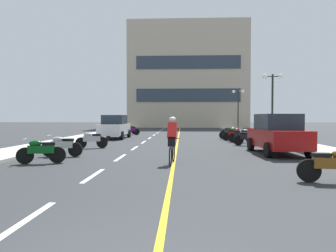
{
  "coord_description": "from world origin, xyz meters",
  "views": [
    {
      "loc": [
        0.55,
        -3.02,
        1.7
      ],
      "look_at": [
        -0.35,
        17.55,
        1.09
      ],
      "focal_mm": 34.07,
      "sensor_mm": 36.0,
      "label": 1
    }
  ],
  "objects": [
    {
      "name": "street_lamp_mid",
      "position": [
        7.04,
        20.17,
        3.56
      ],
      "size": [
        1.46,
        0.36,
        4.64
      ],
      "color": "black",
      "rests_on": "curb_right"
    },
    {
      "name": "cyclist_rider",
      "position": [
        0.2,
        8.37,
        0.89
      ],
      "size": [
        0.42,
        1.77,
        1.71
      ],
      "color": "black",
      "rests_on": "ground"
    },
    {
      "name": "ground_plane",
      "position": [
        0.0,
        21.0,
        0.0
      ],
      "size": [
        140.0,
        140.0,
        0.0
      ],
      "primitive_type": "plane",
      "color": "#2D3033"
    },
    {
      "name": "lane_dash_5",
      "position": [
        -2.0,
        22.0,
        0.0
      ],
      "size": [
        0.14,
        2.2,
        0.01
      ],
      "primitive_type": "cube",
      "color": "silver",
      "rests_on": "ground"
    },
    {
      "name": "lane_dash_10",
      "position": [
        -2.0,
        42.0,
        0.0
      ],
      "size": [
        0.14,
        2.2,
        0.01
      ],
      "primitive_type": "cube",
      "color": "silver",
      "rests_on": "ground"
    },
    {
      "name": "motorcycle_7",
      "position": [
        4.24,
        19.7,
        0.47
      ],
      "size": [
        1.7,
        0.6,
        0.92
      ],
      "color": "black",
      "rests_on": "ground"
    },
    {
      "name": "motorcycle_5",
      "position": [
        4.42,
        15.8,
        0.47
      ],
      "size": [
        1.7,
        0.6,
        0.92
      ],
      "color": "black",
      "rests_on": "ground"
    },
    {
      "name": "parked_car_near",
      "position": [
        4.89,
        11.66,
        0.92
      ],
      "size": [
        2.06,
        4.27,
        1.82
      ],
      "color": "black",
      "rests_on": "ground"
    },
    {
      "name": "lane_dash_0",
      "position": [
        -2.0,
        2.0,
        0.0
      ],
      "size": [
        0.14,
        2.2,
        0.01
      ],
      "primitive_type": "cube",
      "color": "silver",
      "rests_on": "ground"
    },
    {
      "name": "lane_dash_11",
      "position": [
        -2.0,
        46.0,
        0.0
      ],
      "size": [
        0.14,
        2.2,
        0.01
      ],
      "primitive_type": "cube",
      "color": "silver",
      "rests_on": "ground"
    },
    {
      "name": "office_building",
      "position": [
        1.47,
        49.17,
        8.2
      ],
      "size": [
        18.59,
        8.46,
        16.41
      ],
      "color": "#BCAD93",
      "rests_on": "ground"
    },
    {
      "name": "lane_dash_2",
      "position": [
        -2.0,
        10.0,
        0.0
      ],
      "size": [
        0.14,
        2.2,
        0.01
      ],
      "primitive_type": "cube",
      "color": "silver",
      "rests_on": "ground"
    },
    {
      "name": "lane_dash_9",
      "position": [
        -2.0,
        38.0,
        0.0
      ],
      "size": [
        0.14,
        2.2,
        0.01
      ],
      "primitive_type": "cube",
      "color": "silver",
      "rests_on": "ground"
    },
    {
      "name": "motorcycle_10",
      "position": [
        -4.19,
        25.98,
        0.47
      ],
      "size": [
        1.68,
        0.67,
        0.92
      ],
      "color": "black",
      "rests_on": "ground"
    },
    {
      "name": "motorcycle_8",
      "position": [
        4.21,
        21.26,
        0.47
      ],
      "size": [
        1.69,
        0.62,
        0.92
      ],
      "color": "black",
      "rests_on": "ground"
    },
    {
      "name": "parked_car_mid",
      "position": [
        -4.65,
        21.37,
        0.92
      ],
      "size": [
        1.99,
        4.23,
        1.82
      ],
      "color": "black",
      "rests_on": "ground"
    },
    {
      "name": "motorcycle_6",
      "position": [
        4.43,
        17.95,
        0.47
      ],
      "size": [
        1.69,
        0.62,
        0.92
      ],
      "color": "black",
      "rests_on": "ground"
    },
    {
      "name": "motorcycle_4",
      "position": [
        -4.29,
        13.75,
        0.47
      ],
      "size": [
        1.63,
        0.81,
        0.92
      ],
      "color": "black",
      "rests_on": "ground"
    },
    {
      "name": "lane_dash_1",
      "position": [
        -2.0,
        6.0,
        0.0
      ],
      "size": [
        0.14,
        2.2,
        0.01
      ],
      "primitive_type": "cube",
      "color": "silver",
      "rests_on": "ground"
    },
    {
      "name": "motorcycle_2",
      "position": [
        -4.53,
        8.2,
        0.47
      ],
      "size": [
        1.66,
        0.72,
        0.92
      ],
      "color": "black",
      "rests_on": "ground"
    },
    {
      "name": "centre_line_yellow",
      "position": [
        0.25,
        24.0,
        0.0
      ],
      "size": [
        0.12,
        66.0,
        0.01
      ],
      "primitive_type": "cube",
      "color": "gold",
      "rests_on": "ground"
    },
    {
      "name": "lane_dash_7",
      "position": [
        -2.0,
        30.0,
        0.0
      ],
      "size": [
        0.14,
        2.2,
        0.01
      ],
      "primitive_type": "cube",
      "color": "silver",
      "rests_on": "ground"
    },
    {
      "name": "lane_dash_6",
      "position": [
        -2.0,
        26.0,
        0.0
      ],
      "size": [
        0.14,
        2.2,
        0.01
      ],
      "primitive_type": "cube",
      "color": "silver",
      "rests_on": "ground"
    },
    {
      "name": "curb_left",
      "position": [
        -7.2,
        24.0,
        0.06
      ],
      "size": [
        2.4,
        72.0,
        0.12
      ],
      "primitive_type": "cube",
      "color": "#B7B2A8",
      "rests_on": "ground"
    },
    {
      "name": "motorcycle_3",
      "position": [
        -4.52,
        10.17,
        0.47
      ],
      "size": [
        1.7,
        0.6,
        0.92
      ],
      "color": "black",
      "rests_on": "ground"
    },
    {
      "name": "lane_dash_3",
      "position": [
        -2.0,
        14.0,
        0.0
      ],
      "size": [
        0.14,
        2.2,
        0.01
      ],
      "primitive_type": "cube",
      "color": "silver",
      "rests_on": "ground"
    },
    {
      "name": "curb_right",
      "position": [
        7.2,
        24.0,
        0.06
      ],
      "size": [
        2.4,
        72.0,
        0.12
      ],
      "primitive_type": "cube",
      "color": "#B7B2A8",
      "rests_on": "ground"
    },
    {
      "name": "lane_dash_8",
      "position": [
        -2.0,
        34.0,
        0.0
      ],
      "size": [
        0.14,
        2.2,
        0.01
      ],
      "primitive_type": "cube",
      "color": "silver",
      "rests_on": "ground"
    },
    {
      "name": "street_lamp_far",
      "position": [
        7.28,
        35.5,
        3.63
      ],
      "size": [
        1.46,
        0.36,
        4.75
      ],
      "color": "black",
      "rests_on": "curb_right"
    },
    {
      "name": "lane_dash_4",
      "position": [
        -2.0,
        18.0,
        0.0
      ],
      "size": [
        0.14,
        2.2,
        0.01
      ],
      "primitive_type": "cube",
      "color": "silver",
      "rests_on": "ground"
    },
    {
      "name": "motorcycle_9",
      "position": [
        4.56,
        23.31,
        0.47
      ],
      "size": [
        1.7,
        0.6,
        0.92
      ],
      "color": "black",
      "rests_on": "ground"
    },
    {
      "name": "motorcycle_11",
      "position": [
        -4.62,
        27.69,
        0.47
      ],
      "size": [
        1.68,
        0.64,
        0.92
      ],
      "color": "black",
      "rests_on": "ground"
    },
    {
      "name": "motorcycle_1",
      "position": [
        4.38,
        5.23,
        0.47
      ],
      "size": [
        1.7,
        0.6,
        0.92
      ],
      "color": "black",
      "rests_on": "ground"
    }
  ]
}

